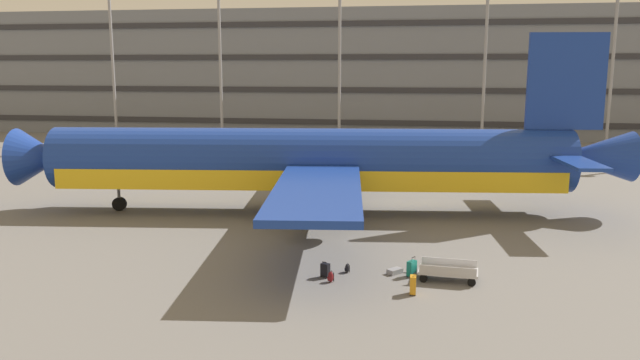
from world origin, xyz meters
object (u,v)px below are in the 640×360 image
object	(u,v)px
suitcase_orange	(413,285)
backpack_large	(331,277)
baggage_cart	(448,271)
suitcase_laid_flat	(395,271)
airliner	(315,162)
suitcase_teal	(412,268)
suitcase_black	(325,270)
backpack_small	(347,268)

from	to	relation	value
suitcase_orange	backpack_large	bearing A→B (deg)	165.73
baggage_cart	suitcase_laid_flat	bearing A→B (deg)	167.58
airliner	suitcase_laid_flat	distance (m)	13.22
suitcase_laid_flat	backpack_large	world-z (taller)	backpack_large
suitcase_laid_flat	suitcase_teal	xyz separation A→B (m)	(0.77, -0.29, 0.28)
suitcase_laid_flat	suitcase_teal	world-z (taller)	suitcase_teal
airliner	baggage_cart	distance (m)	14.76
baggage_cart	airliner	bearing A→B (deg)	123.94
suitcase_laid_flat	backpack_large	bearing A→B (deg)	-149.43
suitcase_orange	suitcase_black	bearing A→B (deg)	158.86
airliner	suitcase_teal	xyz separation A→B (m)	(6.46, -11.76, -2.97)
airliner	baggage_cart	world-z (taller)	airliner
suitcase_orange	backpack_small	size ratio (longest dim) A/B	1.99
airliner	backpack_small	size ratio (longest dim) A/B	87.34
suitcase_orange	suitcase_black	distance (m)	4.25
suitcase_teal	baggage_cart	xyz separation A→B (m)	(1.62, -0.24, 0.03)
suitcase_black	backpack_small	distance (m)	1.24
suitcase_black	backpack_small	xyz separation A→B (m)	(0.89, 0.84, -0.15)
suitcase_teal	suitcase_orange	bearing A→B (deg)	-87.64
suitcase_teal	airliner	bearing A→B (deg)	118.79
suitcase_black	baggage_cart	bearing A→B (deg)	5.24
airliner	suitcase_orange	bearing A→B (deg)	-64.96
backpack_large	backpack_small	bearing A→B (deg)	68.62
suitcase_orange	baggage_cart	world-z (taller)	suitcase_orange
backpack_large	backpack_small	size ratio (longest dim) A/B	1.20
suitcase_black	suitcase_orange	bearing A→B (deg)	-21.14
airliner	suitcase_black	xyz separation A→B (m)	(2.59, -12.51, -3.01)
suitcase_orange	suitcase_black	xyz separation A→B (m)	(-3.96, 1.53, -0.08)
suitcase_orange	suitcase_teal	bearing A→B (deg)	92.36
suitcase_orange	suitcase_laid_flat	xyz separation A→B (m)	(-0.86, 2.56, -0.31)
suitcase_laid_flat	suitcase_teal	distance (m)	0.87
suitcase_orange	suitcase_teal	distance (m)	2.28
backpack_large	backpack_small	xyz separation A→B (m)	(0.57, 1.45, -0.04)
suitcase_black	suitcase_teal	bearing A→B (deg)	10.87
suitcase_orange	backpack_small	xyz separation A→B (m)	(-3.07, 2.37, -0.23)
suitcase_orange	airliner	bearing A→B (deg)	115.04
suitcase_black	baggage_cart	distance (m)	5.51
suitcase_teal	suitcase_black	size ratio (longest dim) A/B	1.24
backpack_small	baggage_cart	size ratio (longest dim) A/B	0.14
suitcase_black	backpack_large	bearing A→B (deg)	-61.64
suitcase_laid_flat	baggage_cart	distance (m)	2.46
suitcase_black	airliner	bearing A→B (deg)	101.72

